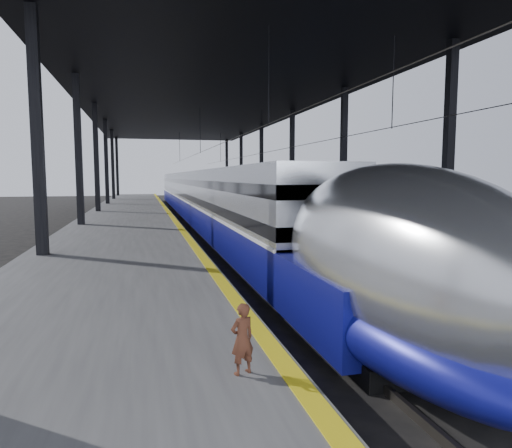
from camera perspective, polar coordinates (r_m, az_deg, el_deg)
name	(u,v)px	position (r m, az deg, el deg)	size (l,w,h in m)	color
ground	(246,315)	(12.09, -1.28, -11.26)	(160.00, 160.00, 0.00)	black
platform	(128,223)	(31.44, -15.71, 0.08)	(6.00, 80.00, 1.00)	#4C4C4F
yellow_strip	(171,215)	(31.43, -10.62, 1.13)	(0.30, 80.00, 0.01)	yellow
rails	(245,226)	(32.25, -1.33, -0.31)	(6.52, 80.00, 0.16)	slate
canopy	(207,94)	(32.07, -6.09, 15.83)	(18.00, 75.00, 9.47)	black
tgv_train	(203,199)	(35.56, -6.68, 3.10)	(2.77, 65.20, 3.97)	#B6B9BE
second_train	(246,195)	(43.10, -1.23, 3.66)	(2.69, 56.05, 3.71)	navy
child	(242,339)	(6.11, -1.74, -14.14)	(0.35, 0.23, 0.95)	#4E281A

